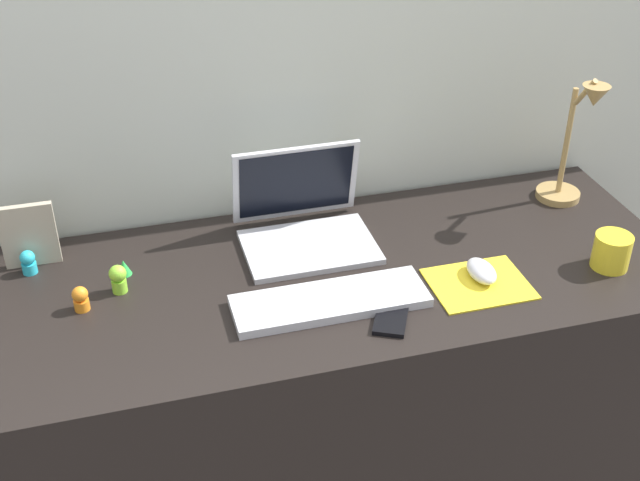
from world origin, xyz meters
name	(u,v)px	position (x,y,z in m)	size (l,w,h in m)	color
back_wall	(282,200)	(0.00, 0.35, 0.74)	(2.84, 0.05, 1.48)	beige
desk	(319,400)	(0.00, 0.00, 0.37)	(1.64, 0.62, 0.74)	black
laptop	(303,218)	(0.01, 0.16, 0.79)	(0.30, 0.26, 0.21)	silver
keyboard	(330,301)	(-0.01, -0.11, 0.75)	(0.41, 0.13, 0.02)	silver
mousepad	(479,284)	(0.32, -0.13, 0.74)	(0.21, 0.17, 0.00)	yellow
mouse	(481,271)	(0.34, -0.11, 0.76)	(0.06, 0.10, 0.03)	silver
cell_phone	(392,316)	(0.10, -0.19, 0.74)	(0.06, 0.13, 0.01)	black
desk_lamp	(574,147)	(0.68, 0.14, 0.90)	(0.11, 0.17, 0.34)	#A5844C
picture_frame	(29,235)	(-0.60, 0.21, 0.81)	(0.12, 0.02, 0.15)	#B2A58C
coffee_mug	(612,251)	(0.63, -0.14, 0.78)	(0.08, 0.08, 0.08)	yellow
toy_figurine_orange	(81,298)	(-0.51, 0.01, 0.77)	(0.03, 0.03, 0.05)	orange
toy_figurine_cyan	(28,262)	(-0.61, 0.18, 0.77)	(0.03, 0.03, 0.06)	#28B7CC
toy_figurine_lime	(118,278)	(-0.42, 0.06, 0.77)	(0.04, 0.04, 0.06)	#8CDB33
toy_figurine_green	(124,267)	(-0.41, 0.12, 0.76)	(0.03, 0.03, 0.04)	green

